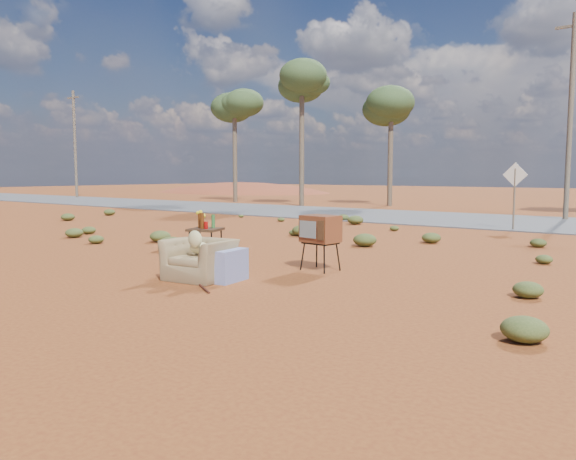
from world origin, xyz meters
The scene contains 14 objects.
ground centered at (0.00, 0.00, 0.00)m, with size 140.00×140.00×0.00m, color brown.
highway centered at (0.00, 15.00, 0.02)m, with size 140.00×7.00×0.04m, color #565659.
dirt_mound centered at (-30.00, 34.00, 0.00)m, with size 26.00×18.00×2.00m, color brown.
armchair centered at (-0.37, -0.08, 0.44)m, with size 1.33×0.95×0.94m.
tv_unit centered at (0.72, 1.89, 0.78)m, with size 0.71×0.60×1.05m.
side_table centered at (-1.06, 0.60, 0.83)m, with size 0.72×0.72×1.12m.
rusty_bar centered at (-0.08, -0.50, 0.02)m, with size 0.04×0.04×1.41m, color #4E1E15.
road_sign centered at (1.50, 12.00, 1.50)m, with size 0.78×0.06×2.19m.
eucalyptus_far_left centered at (-18.00, 20.00, 5.94)m, with size 3.20×3.20×7.10m.
eucalyptus_left centered at (-12.00, 19.00, 6.92)m, with size 3.20×3.20×8.10m.
eucalyptus_near_left centered at (-8.00, 22.00, 5.45)m, with size 3.20×3.20×6.60m.
utility_pole_west centered at (-32.00, 17.50, 4.15)m, with size 1.40×0.20×8.00m.
utility_pole_center centered at (2.00, 17.50, 4.15)m, with size 1.40×0.20×8.00m.
scrub_patch centered at (-0.82, 4.41, 0.14)m, with size 17.49×8.07×0.33m.
Camera 1 is at (6.59, -6.89, 1.84)m, focal length 35.00 mm.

